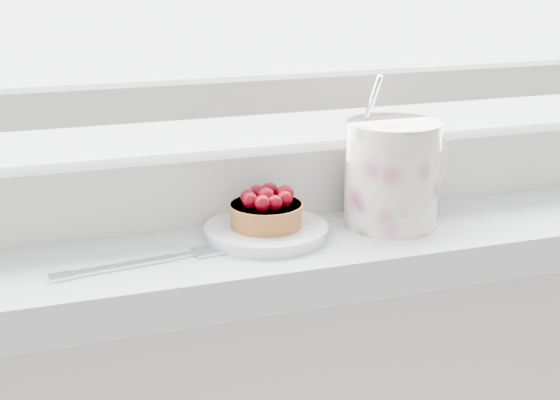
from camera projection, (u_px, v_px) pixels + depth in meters
name	position (u px, v px, depth m)	size (l,w,h in m)	color
saucer	(266.00, 231.00, 0.78)	(0.12, 0.12, 0.01)	white
raspberry_tart	(266.00, 210.00, 0.77)	(0.07, 0.07, 0.04)	#965320
floral_mug	(394.00, 171.00, 0.80)	(0.15, 0.13, 0.16)	silver
fork	(156.00, 260.00, 0.72)	(0.20, 0.04, 0.00)	silver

